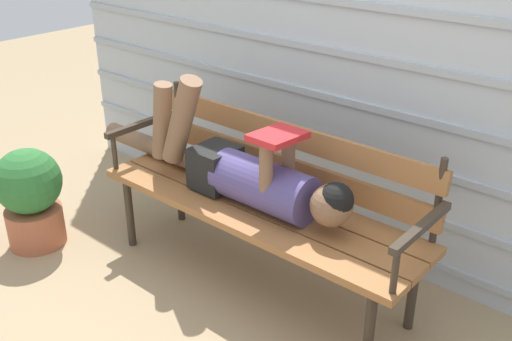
# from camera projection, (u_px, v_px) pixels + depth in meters

# --- Properties ---
(ground_plane) EXTENTS (12.00, 12.00, 0.00)m
(ground_plane) POSITION_uv_depth(u_px,v_px,m) (233.00, 298.00, 2.93)
(ground_plane) COLOR tan
(house_siding) EXTENTS (4.04, 0.08, 2.20)m
(house_siding) POSITION_uv_depth(u_px,v_px,m) (333.00, 49.00, 2.99)
(house_siding) COLOR #B2BCC6
(house_siding) RESTS_ON ground
(park_bench) EXTENTS (1.74, 0.51, 0.85)m
(park_bench) POSITION_uv_depth(u_px,v_px,m) (265.00, 192.00, 2.89)
(park_bench) COLOR #9E6638
(park_bench) RESTS_ON ground
(reclining_person) EXTENTS (1.72, 0.25, 0.58)m
(reclining_person) POSITION_uv_depth(u_px,v_px,m) (240.00, 170.00, 2.84)
(reclining_person) COLOR #514784
(potted_plant) EXTENTS (0.37, 0.37, 0.58)m
(potted_plant) POSITION_uv_depth(u_px,v_px,m) (30.00, 195.00, 3.25)
(potted_plant) COLOR #AD5B3D
(potted_plant) RESTS_ON ground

